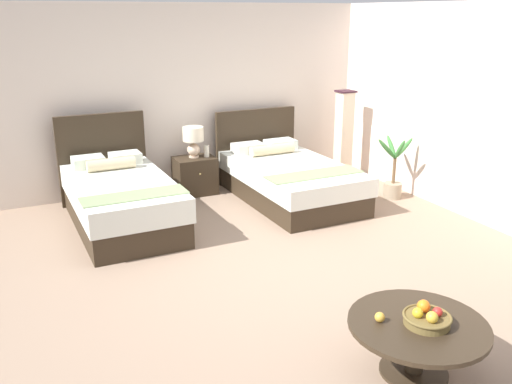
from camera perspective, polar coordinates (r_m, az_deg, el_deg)
The scene contains 13 objects.
ground_plane at distance 5.68m, azimuth 2.01°, elevation -7.82°, with size 9.41×9.78×0.02m, color gray.
wall_back at distance 8.06m, azimuth -8.09°, elevation 9.58°, with size 9.41×0.12×2.60m, color beige.
wall_side_right at distance 7.31m, azimuth 21.50°, elevation 7.63°, with size 0.12×5.38×2.60m, color silver.
bed_near_window at distance 6.85m, azimuth -13.79°, elevation -0.71°, with size 1.18×2.11×1.21m.
bed_near_corner at distance 7.61m, azimuth 3.34°, elevation 1.41°, with size 1.31×2.23×1.09m.
nightstand at distance 7.88m, azimuth -6.32°, elevation 1.71°, with size 0.56×0.45×0.53m.
table_lamp at distance 7.76m, azimuth -6.50°, elevation 5.54°, with size 0.29×0.29×0.43m.
vase at distance 7.81m, azimuth -5.14°, elevation 4.22°, with size 0.07×0.07×0.16m.
coffee_table at distance 4.16m, azimuth 16.33°, elevation -13.94°, with size 0.98×0.98×0.41m.
fruit_bowl at distance 4.09m, azimuth 17.25°, elevation -12.30°, with size 0.34×0.34×0.15m.
loose_apple at distance 4.04m, azimuth 12.67°, elevation -12.51°, with size 0.07×0.07×0.07m.
floor_lamp_corner at distance 8.62m, azimuth 9.05°, elevation 5.85°, with size 0.25×0.25×1.35m.
potted_palm at distance 7.86m, azimuth 14.00°, elevation 1.41°, with size 0.59×0.50×0.88m.
Camera 1 is at (-2.35, -4.53, 2.47)m, focal length 38.71 mm.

